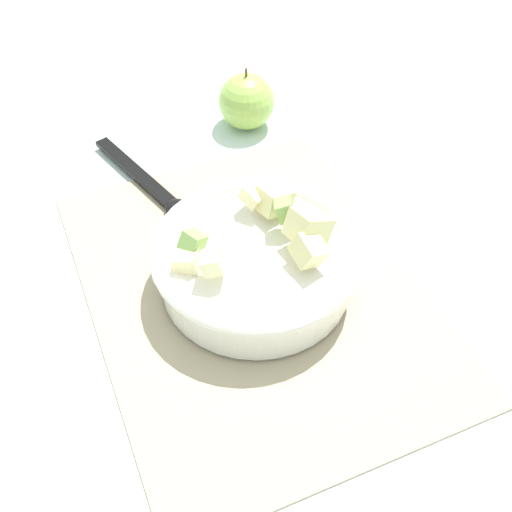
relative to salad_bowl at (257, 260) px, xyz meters
The scene contains 5 objects.
ground_plane 0.04m from the salad_bowl, 139.07° to the left, with size 2.40×2.40×0.00m, color silver.
placemat 0.04m from the salad_bowl, 139.07° to the left, with size 0.47×0.36×0.01m, color tan.
salad_bowl is the anchor object (origin of this frame).
serving_spoon 0.19m from the salad_bowl, 17.65° to the left, with size 0.22×0.09×0.01m.
whole_apple 0.31m from the salad_bowl, 20.28° to the right, with size 0.08×0.08×0.09m.
Camera 1 is at (-0.42, 0.18, 0.55)m, focal length 44.44 mm.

